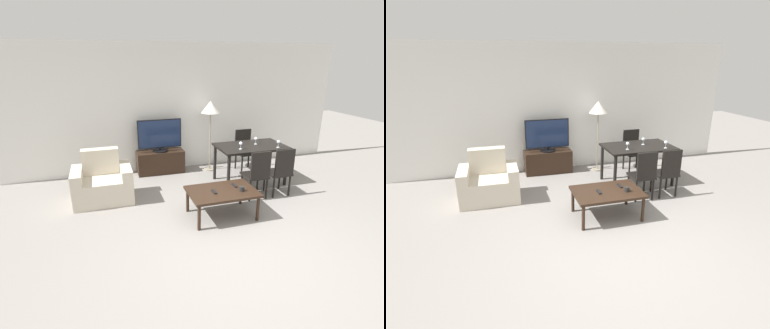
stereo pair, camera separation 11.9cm
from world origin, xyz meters
TOP-DOWN VIEW (x-y plane):
  - ground_plane at (0.00, 0.00)m, footprint 18.00×18.00m
  - wall_back at (0.00, 3.41)m, footprint 7.66×0.06m
  - armchair at (-1.70, 2.12)m, footprint 0.99×0.71m
  - tv_stand at (-0.46, 3.15)m, footprint 1.01×0.38m
  - tv at (-0.46, 3.15)m, footprint 0.93×0.32m
  - coffee_table at (0.07, 0.97)m, footprint 1.06×0.71m
  - dining_table at (1.14, 2.10)m, footprint 1.34×0.81m
  - dining_chair_near at (0.90, 1.38)m, footprint 0.40×0.40m
  - dining_chair_far at (1.37, 2.82)m, footprint 0.40×0.40m
  - dining_chair_near_right at (1.37, 1.38)m, footprint 0.40×0.40m
  - floor_lamp at (0.62, 3.01)m, footprint 0.40×0.40m
  - remote_primary at (-0.07, 0.94)m, footprint 0.04×0.15m
  - remote_secondary at (0.33, 1.08)m, footprint 0.04×0.15m
  - cup_white_near at (0.36, 0.86)m, footprint 0.08×0.08m
  - wine_glass_left at (1.27, 2.15)m, footprint 0.07×0.07m
  - wine_glass_center at (0.83, 1.93)m, footprint 0.07×0.07m
  - wine_glass_right at (1.56, 1.82)m, footprint 0.07×0.07m

SIDE VIEW (x-z plane):
  - ground_plane at x=0.00m, z-range 0.00..0.00m
  - tv_stand at x=-0.46m, z-range 0.00..0.49m
  - armchair at x=-1.70m, z-range -0.13..0.75m
  - coffee_table at x=0.07m, z-range 0.17..0.61m
  - remote_primary at x=-0.07m, z-range 0.44..0.46m
  - remote_secondary at x=0.33m, z-range 0.44..0.46m
  - cup_white_near at x=0.36m, z-range 0.44..0.51m
  - dining_chair_near at x=0.90m, z-range 0.04..0.94m
  - dining_chair_far at x=1.37m, z-range 0.04..0.94m
  - dining_chair_near_right at x=1.37m, z-range 0.04..0.94m
  - dining_table at x=1.14m, z-range 0.29..1.06m
  - tv at x=-0.46m, z-range 0.49..1.18m
  - wine_glass_left at x=1.27m, z-range 0.80..0.94m
  - wine_glass_center at x=0.83m, z-range 0.80..0.94m
  - wine_glass_right at x=1.56m, z-range 0.80..0.94m
  - floor_lamp at x=0.62m, z-range 0.58..2.11m
  - wall_back at x=0.00m, z-range 0.00..2.70m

